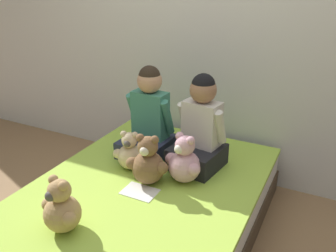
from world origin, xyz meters
The scene contains 10 objects.
ground_plane centered at (0.00, 0.00, 0.00)m, with size 14.00×14.00×0.00m, color #93704C.
wall_behind_bed centered at (0.00, 1.08, 1.25)m, with size 8.00×0.06×2.50m.
bed centered at (0.00, 0.00, 0.18)m, with size 1.33×2.01×0.36m.
child_on_left centered at (-0.20, 0.50, 0.62)m, with size 0.35×0.38×0.64m.
child_on_right centered at (0.20, 0.50, 0.63)m, with size 0.36×0.37×0.64m.
teddy_bear_held_by_left_child centered at (-0.20, 0.25, 0.47)m, with size 0.22×0.17×0.27m.
teddy_bear_held_by_right_child centered at (0.19, 0.26, 0.50)m, with size 0.26×0.20×0.32m.
teddy_bear_between_children centered at (0.00, 0.15, 0.50)m, with size 0.27×0.21×0.33m.
teddy_bear_at_foot_of_bed centered at (-0.17, -0.44, 0.49)m, with size 0.25×0.19×0.30m.
sign_card centered at (0.01, 0.02, 0.36)m, with size 0.21×0.15×0.00m.
Camera 1 is at (0.98, -1.51, 1.58)m, focal length 38.00 mm.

